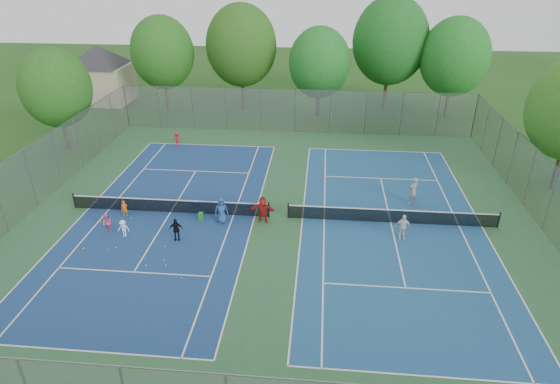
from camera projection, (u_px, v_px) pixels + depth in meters
The scene contains 37 objects.
ground at pixel (279, 217), 29.57m from camera, with size 120.00×120.00×0.00m, color #214B17.
court_pad at pixel (279, 217), 29.57m from camera, with size 32.00×32.00×0.01m, color #2A5934.
court_left at pixel (171, 212), 30.14m from camera, with size 10.97×23.77×0.01m, color navy.
court_right at pixel (391, 222), 28.98m from camera, with size 10.97×23.77×0.01m, color navy.
net_left at pixel (170, 206), 29.94m from camera, with size 12.87×0.10×0.91m, color black.
net_right at pixel (392, 216), 28.78m from camera, with size 12.87×0.10×0.91m, color black.
fence_north at pixel (295, 111), 42.84m from camera, with size 32.00×0.10×4.00m, color gray.
fence_west at pixel (31, 179), 29.98m from camera, with size 32.00×0.10×4.00m, color gray.
fence_east at pixel (550, 201), 27.33m from camera, with size 32.00×0.10×4.00m, color gray.
house at pixel (98, 64), 50.75m from camera, with size 11.03×11.03×7.30m.
tree_nw at pixel (162, 53), 47.55m from camera, with size 6.40×6.40×9.58m.
tree_nl at pixel (241, 46), 47.47m from camera, with size 7.20×7.20×10.69m.
tree_nc at pixel (319, 63), 45.56m from camera, with size 6.00×6.00×8.85m.
tree_nr at pixel (390, 41), 46.89m from camera, with size 7.60×7.60×11.42m.
tree_ne at pixel (455, 57), 45.11m from camera, with size 6.60×6.60×9.77m.
tree_side_w at pixel (56, 88), 37.62m from camera, with size 5.60×5.60×8.47m.
ball_crate at pixel (196, 204), 30.87m from camera, with size 0.37×0.37×0.32m, color blue.
ball_hopper at pixel (201, 216), 29.15m from camera, with size 0.27×0.27×0.52m, color green.
student_a at pixel (124, 209), 29.49m from camera, with size 0.39×0.26×1.08m, color orange.
student_b at pixel (107, 223), 27.78m from camera, with size 0.57×0.45×1.18m, color pink.
student_c at pixel (123, 228), 27.37m from camera, with size 0.69×0.40×1.08m, color white.
student_d at pixel (176, 229), 26.96m from camera, with size 0.81×0.34×1.39m, color black.
student_e at pixel (221, 210), 28.65m from camera, with size 0.83×0.54×1.69m, color navy.
student_f at pixel (263, 210), 28.72m from camera, with size 1.59×0.51×1.71m, color #A11A17.
child_far_baseline at pixel (177, 139), 40.19m from camera, with size 0.82×0.47×1.28m, color #A71726.
instructor at pixel (413, 191), 30.76m from camera, with size 0.70×0.46×1.92m, color gray.
teen_court_b at pixel (403, 227), 27.06m from camera, with size 0.92×0.38×1.56m, color silver.
tennis_ball_0 at pixel (164, 260), 25.37m from camera, with size 0.07×0.07×0.07m, color #D9EA36.
tennis_ball_1 at pixel (109, 250), 26.25m from camera, with size 0.07×0.07×0.07m, color #B8CF30.
tennis_ball_2 at pixel (131, 218), 29.42m from camera, with size 0.07×0.07×0.07m, color #DDF538.
tennis_ball_3 at pixel (116, 248), 26.43m from camera, with size 0.07×0.07×0.07m, color #CFEC36.
tennis_ball_4 at pixel (146, 266), 24.95m from camera, with size 0.07×0.07×0.07m, color #C1EC37.
tennis_ball_5 at pixel (165, 247), 26.56m from camera, with size 0.07×0.07×0.07m, color #C8E334.
tennis_ball_6 at pixel (166, 265), 24.96m from camera, with size 0.07×0.07×0.07m, color yellow.
tennis_ball_7 at pixel (182, 278), 23.98m from camera, with size 0.07×0.07×0.07m, color #C8D832.
tennis_ball_8 at pixel (84, 249), 26.37m from camera, with size 0.07×0.07×0.07m, color #D2F338.
tennis_ball_9 at pixel (101, 222), 28.97m from camera, with size 0.07×0.07×0.07m, color yellow.
Camera 1 is at (2.47, -25.47, 14.90)m, focal length 30.00 mm.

